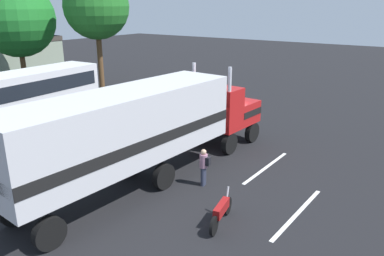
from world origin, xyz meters
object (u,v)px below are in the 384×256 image
object	(u,v)px
parked_bus	(18,95)
motorcycle	(221,211)
semi_truck	(145,125)
tree_right	(96,7)
tree_center	(17,19)
person_bystander	(204,166)

from	to	relation	value
parked_bus	motorcycle	xyz separation A→B (m)	(-2.38, -15.81, -1.58)
semi_truck	tree_right	world-z (taller)	tree_right
semi_truck	motorcycle	size ratio (longest dim) A/B	6.85
tree_center	tree_right	distance (m)	7.16
motorcycle	tree_center	bearing A→B (deg)	70.87
parked_bus	motorcycle	size ratio (longest dim) A/B	5.32
semi_truck	tree_center	distance (m)	22.38
person_bystander	motorcycle	bearing A→B (deg)	-135.53
motorcycle	tree_right	xyz separation A→B (m)	(11.88, 18.83, 6.68)
person_bystander	parked_bus	size ratio (longest dim) A/B	0.15
semi_truck	person_bystander	bearing A→B (deg)	-66.64
tree_center	tree_right	xyz separation A→B (m)	(3.15, -6.35, 1.02)
person_bystander	motorcycle	world-z (taller)	person_bystander
semi_truck	person_bystander	world-z (taller)	semi_truck
semi_truck	parked_bus	size ratio (longest dim) A/B	1.29
person_bystander	tree_right	size ratio (longest dim) A/B	0.17
semi_truck	tree_center	world-z (taller)	tree_center
tree_right	parked_bus	bearing A→B (deg)	-162.37
person_bystander	tree_right	distance (m)	20.32
semi_truck	tree_right	bearing A→B (deg)	53.32
tree_center	semi_truck	bearing A→B (deg)	-110.06
parked_bus	tree_right	world-z (taller)	tree_right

